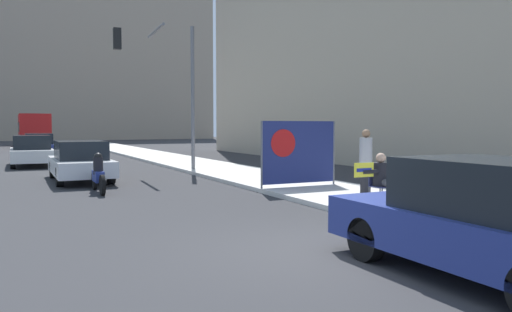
# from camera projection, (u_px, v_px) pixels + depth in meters

# --- Properties ---
(ground_plane) EXTENTS (160.00, 160.00, 0.00)m
(ground_plane) POSITION_uv_depth(u_px,v_px,m) (325.00, 253.00, 7.70)
(ground_plane) COLOR #303033
(sidewalk_curb) EXTENTS (3.36, 90.00, 0.13)m
(sidewalk_curb) POSITION_uv_depth(u_px,v_px,m) (212.00, 168.00, 22.85)
(sidewalk_curb) COLOR beige
(sidewalk_curb) RESTS_ON ground_plane
(building_backdrop_far) EXTENTS (52.00, 12.00, 26.72)m
(building_backdrop_far) POSITION_uv_depth(u_px,v_px,m) (28.00, 46.00, 71.18)
(building_backdrop_far) COLOR gray
(building_backdrop_far) RESTS_ON ground_plane
(seated_protester) EXTENTS (0.99, 0.77, 1.24)m
(seated_protester) POSITION_uv_depth(u_px,v_px,m) (382.00, 179.00, 11.08)
(seated_protester) COLOR #474C56
(seated_protester) RESTS_ON sidewalk_curb
(jogger_on_sidewalk) EXTENTS (0.34, 0.34, 1.75)m
(jogger_on_sidewalk) POSITION_uv_depth(u_px,v_px,m) (366.00, 161.00, 13.35)
(jogger_on_sidewalk) COLOR black
(jogger_on_sidewalk) RESTS_ON sidewalk_curb
(protest_banner) EXTENTS (2.61, 0.06, 1.99)m
(protest_banner) POSITION_uv_depth(u_px,v_px,m) (298.00, 152.00, 15.16)
(protest_banner) COLOR slate
(protest_banner) RESTS_ON sidewalk_curb
(traffic_light_pole) EXTENTS (3.33, 3.10, 6.06)m
(traffic_light_pole) POSITION_uv_depth(u_px,v_px,m) (166.00, 72.00, 20.81)
(traffic_light_pole) COLOR slate
(traffic_light_pole) RESTS_ON sidewalk_curb
(parked_car_curbside) EXTENTS (1.87, 4.30, 1.55)m
(parked_car_curbside) POSITION_uv_depth(u_px,v_px,m) (488.00, 220.00, 6.35)
(parked_car_curbside) COLOR navy
(parked_car_curbside) RESTS_ON ground_plane
(car_on_road_nearest) EXTENTS (1.85, 4.77, 1.44)m
(car_on_road_nearest) POSITION_uv_depth(u_px,v_px,m) (80.00, 161.00, 17.76)
(car_on_road_nearest) COLOR white
(car_on_road_nearest) RESTS_ON ground_plane
(car_on_road_midblock) EXTENTS (1.90, 4.71, 1.52)m
(car_on_road_midblock) POSITION_uv_depth(u_px,v_px,m) (32.00, 151.00, 24.47)
(car_on_road_midblock) COLOR white
(car_on_road_midblock) RESTS_ON ground_plane
(car_on_road_distant) EXTENTS (1.77, 4.25, 1.52)m
(car_on_road_distant) POSITION_uv_depth(u_px,v_px,m) (39.00, 146.00, 30.99)
(car_on_road_distant) COLOR navy
(car_on_road_distant) RESTS_ON ground_plane
(city_bus_on_road) EXTENTS (2.55, 10.51, 3.04)m
(city_bus_on_road) POSITION_uv_depth(u_px,v_px,m) (33.00, 128.00, 47.13)
(city_bus_on_road) COLOR red
(city_bus_on_road) RESTS_ON ground_plane
(motorcycle_on_road) EXTENTS (0.28, 2.11, 1.18)m
(motorcycle_on_road) POSITION_uv_depth(u_px,v_px,m) (98.00, 175.00, 14.72)
(motorcycle_on_road) COLOR navy
(motorcycle_on_road) RESTS_ON ground_plane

